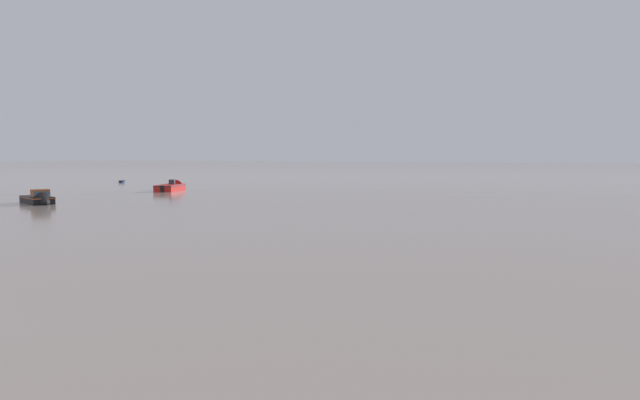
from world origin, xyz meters
The scene contains 3 objects.
rowboat_moored_3 centered at (-56.25, 69.26, 0.12)m, with size 2.55×2.88×0.46m.
motorboat_moored_2 centered at (-30.34, 32.23, 0.32)m, with size 5.94×3.98×2.14m.
motorboat_moored_3 centered at (-33.16, 55.07, 0.32)m, with size 4.53×7.12×2.31m.
Camera 1 is at (18.09, -6.03, 4.68)m, focal length 32.17 mm.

